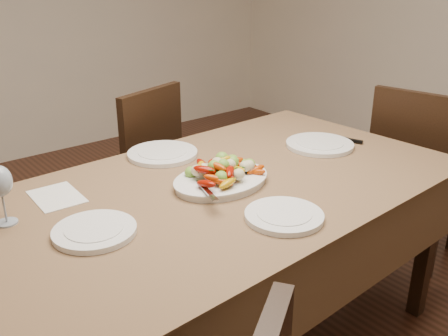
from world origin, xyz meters
TOP-DOWN VIEW (x-y plane):
  - dining_table at (-0.15, 0.21)m, footprint 1.88×1.11m
  - chair_far at (-0.06, 1.14)m, footprint 0.53×0.53m
  - chair_right at (1.14, 0.15)m, footprint 0.49×0.49m
  - serving_platter at (-0.16, 0.21)m, footprint 0.38×0.29m
  - roasted_vegetables at (-0.16, 0.21)m, footprint 0.31×0.22m
  - serving_spoon at (-0.23, 0.17)m, footprint 0.28×0.16m
  - plate_left at (-0.68, 0.17)m, footprint 0.25×0.25m
  - plate_right at (0.43, 0.25)m, footprint 0.30×0.30m
  - plate_far at (-0.17, 0.60)m, footprint 0.29×0.29m
  - plate_near at (-0.17, -0.12)m, footprint 0.25×0.25m
  - wine_glass at (-0.87, 0.40)m, footprint 0.08×0.08m
  - menu_card at (-0.67, 0.49)m, footprint 0.16×0.22m
  - table_knife at (0.59, 0.24)m, footprint 0.08×0.20m

SIDE VIEW (x-z plane):
  - dining_table at x=-0.15m, z-range 0.00..0.76m
  - chair_far at x=-0.06m, z-range 0.00..0.95m
  - chair_right at x=1.14m, z-range 0.00..0.95m
  - menu_card at x=-0.67m, z-range 0.76..0.76m
  - table_knife at x=0.59m, z-range 0.76..0.77m
  - plate_left at x=-0.68m, z-range 0.76..0.78m
  - plate_right at x=0.43m, z-range 0.76..0.78m
  - plate_far at x=-0.17m, z-range 0.76..0.78m
  - plate_near at x=-0.17m, z-range 0.76..0.78m
  - serving_platter at x=-0.16m, z-range 0.76..0.78m
  - serving_spoon at x=-0.23m, z-range 0.79..0.82m
  - roasted_vegetables at x=-0.16m, z-range 0.78..0.87m
  - wine_glass at x=-0.87m, z-range 0.76..0.96m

